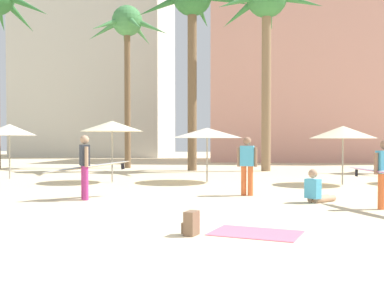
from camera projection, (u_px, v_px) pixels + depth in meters
ground at (145, 260)px, 6.45m from camera, size 120.00×120.00×0.00m
hotel_pink at (335, 63)px, 37.86m from camera, size 19.44×8.78×15.69m
hotel_tower_gray at (97, 22)px, 49.29m from camera, size 14.83×10.41×28.17m
palm_tree_far_left at (266, 11)px, 24.94m from camera, size 5.64×5.73×10.36m
palm_tree_left at (193, 12)px, 25.32m from camera, size 6.30×6.22×10.48m
palm_tree_right at (127, 32)px, 27.73m from camera, size 4.94×4.66×9.59m
cafe_umbrella_0 at (207, 133)px, 18.39m from camera, size 2.78×2.78×2.14m
cafe_umbrella_2 at (112, 126)px, 18.34m from camera, size 2.44×2.44×2.41m
cafe_umbrella_3 at (343, 132)px, 17.34m from camera, size 2.44×2.44×2.18m
cafe_umbrella_4 at (9, 130)px, 20.04m from camera, size 2.27×2.27×2.34m
beach_towel at (256, 233)px, 8.29m from camera, size 1.76×1.42×0.01m
backpack at (191, 224)px, 8.13m from camera, size 0.31×0.34×0.42m
person_mid_center at (316, 191)px, 12.43m from camera, size 0.89×0.87×0.89m
person_far_left at (86, 165)px, 13.08m from camera, size 2.24×1.91×1.79m
person_far_right at (247, 163)px, 13.97m from camera, size 0.61×0.27×1.75m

